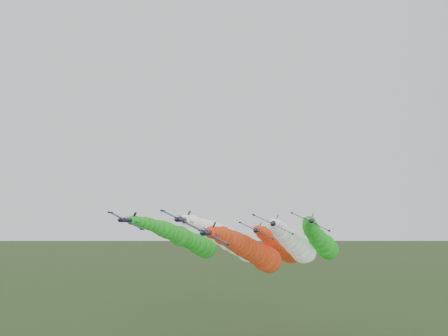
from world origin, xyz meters
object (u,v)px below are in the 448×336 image
Objects in this scene: jet_inner_right at (296,244)px; jet_outer_left at (188,240)px; jet_lead at (254,252)px; jet_trail at (281,247)px; jet_inner_left at (232,241)px; jet_outer_right at (321,241)px.

jet_outer_left reaches higher than jet_inner_right.
jet_outer_left reaches higher than jet_lead.
jet_inner_left is at bearing -126.24° from jet_trail.
jet_inner_right is 9.67m from jet_outer_right.
jet_inner_left is 17.85m from jet_inner_right.
jet_outer_right is 14.63m from jet_trail.
jet_inner_right is 1.00× the size of jet_outer_right.
jet_inner_right is 15.50m from jet_trail.
jet_inner_left is at bearing 126.00° from jet_lead.
jet_outer_left is (-32.65, 7.18, 0.79)m from jet_inner_right.
jet_inner_left is at bearing -159.17° from jet_outer_right.
jet_inner_left reaches higher than jet_inner_right.
jet_lead is at bearing -103.48° from jet_trail.
jet_outer_right is (40.00, -0.93, -0.18)m from jet_outer_left.
jet_lead is 16.56m from jet_inner_right.
jet_outer_left is (-15.11, 10.39, -0.01)m from jet_inner_left.
jet_outer_right is 1.00× the size of jet_trail.
jet_inner_left is at bearing -34.52° from jet_outer_left.
jet_outer_left is (-21.80, 19.59, 2.25)m from jet_lead.
jet_inner_right reaches higher than jet_trail.
jet_outer_left is 29.42m from jet_trail.
jet_inner_left is 1.01× the size of jet_trail.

